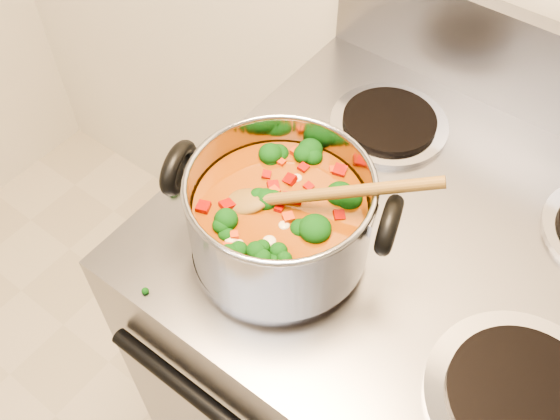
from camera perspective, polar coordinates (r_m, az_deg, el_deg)
The scene contains 4 objects.
electric_range at distance 1.26m, azimuth 10.54°, elevation -14.78°, with size 0.73×0.66×1.08m.
stockpot at distance 0.77m, azimuth -0.05°, elevation -0.64°, with size 0.29×0.23×0.14m.
wooden_spoon at distance 0.73m, azimuth 1.06°, elevation 1.16°, with size 0.24×0.16×0.10m.
cooktop_crumbs at distance 0.86m, azimuth 0.55°, elevation -0.31°, with size 0.36×0.24×0.01m.
Camera 1 is at (0.06, 0.64, 1.60)m, focal length 40.00 mm.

